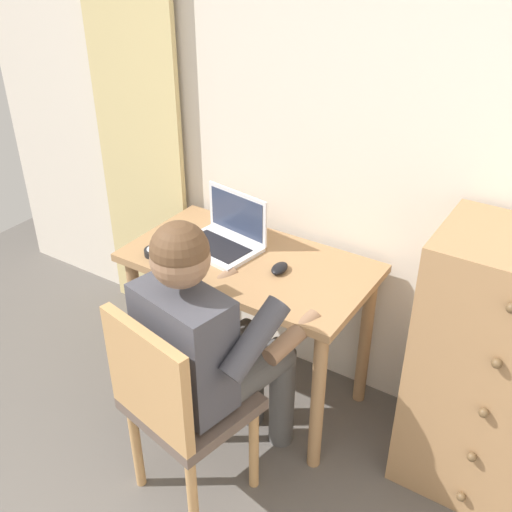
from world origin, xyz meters
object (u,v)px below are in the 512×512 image
(desk, at_px, (249,284))
(desk_clock, at_px, (154,252))
(laptop, at_px, (225,235))
(dresser, at_px, (500,374))
(computer_mouse, at_px, (280,268))
(person_seated, at_px, (211,340))
(chair, at_px, (176,402))

(desk, relative_size, desk_clock, 11.92)
(desk, xyz_separation_m, laptop, (-0.16, 0.04, 0.18))
(dresser, relative_size, computer_mouse, 11.15)
(person_seated, distance_m, computer_mouse, 0.47)
(laptop, relative_size, desk_clock, 4.16)
(dresser, bearing_deg, laptop, -178.34)
(chair, bearing_deg, laptop, 110.93)
(person_seated, bearing_deg, chair, -99.99)
(desk, xyz_separation_m, dresser, (1.07, 0.08, -0.06))
(person_seated, bearing_deg, laptop, 120.02)
(chair, xyz_separation_m, person_seated, (0.03, 0.18, 0.18))
(person_seated, relative_size, desk_clock, 13.53)
(dresser, bearing_deg, desk, -175.76)
(desk, height_order, desk_clock, desk_clock)
(dresser, xyz_separation_m, desk_clock, (-1.44, -0.27, 0.20))
(dresser, bearing_deg, computer_mouse, -174.24)
(dresser, relative_size, laptop, 2.98)
(dresser, bearing_deg, desk_clock, -169.41)
(computer_mouse, xyz_separation_m, desk_clock, (-0.53, -0.18, -0.00))
(dresser, bearing_deg, person_seated, -149.26)
(desk, height_order, person_seated, person_seated)
(chair, xyz_separation_m, laptop, (-0.27, 0.70, 0.29))
(person_seated, relative_size, computer_mouse, 12.17)
(chair, relative_size, laptop, 2.40)
(chair, relative_size, computer_mouse, 8.99)
(computer_mouse, bearing_deg, laptop, 164.97)
(chair, height_order, laptop, laptop)
(desk, xyz_separation_m, computer_mouse, (0.16, -0.01, 0.14))
(laptop, distance_m, computer_mouse, 0.32)
(dresser, relative_size, chair, 1.24)
(laptop, bearing_deg, computer_mouse, -10.14)
(desk, relative_size, laptop, 2.87)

